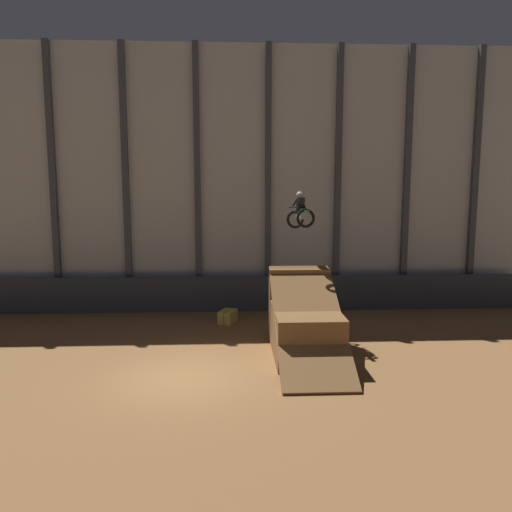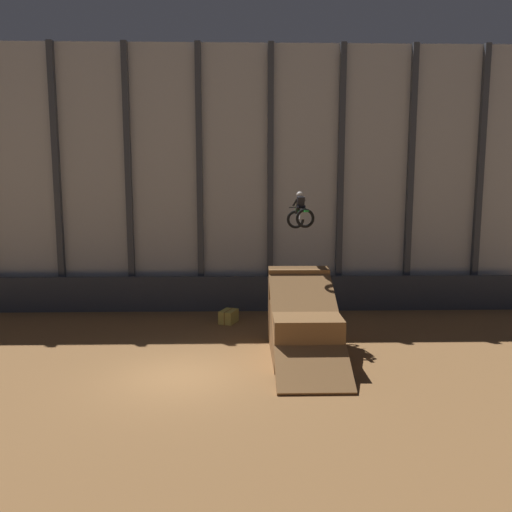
{
  "view_description": "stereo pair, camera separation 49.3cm",
  "coord_description": "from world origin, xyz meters",
  "px_view_note": "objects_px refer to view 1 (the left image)",
  "views": [
    {
      "loc": [
        1.63,
        -15.02,
        5.94
      ],
      "look_at": [
        2.59,
        4.79,
        3.18
      ],
      "focal_mm": 35.0,
      "sensor_mm": 36.0,
      "label": 1
    },
    {
      "loc": [
        2.13,
        -15.03,
        5.94
      ],
      "look_at": [
        2.59,
        4.79,
        3.18
      ],
      "focal_mm": 35.0,
      "sensor_mm": 36.0,
      "label": 2
    }
  ],
  "objects_px": {
    "dirt_ramp": "(304,326)",
    "traffic_cone_near_ramp": "(341,332)",
    "rider_bike_solo": "(300,213)",
    "hay_bale_trackside": "(228,317)"
  },
  "relations": [
    {
      "from": "hay_bale_trackside",
      "to": "traffic_cone_near_ramp",
      "type": "bearing_deg",
      "value": -29.72
    },
    {
      "from": "rider_bike_solo",
      "to": "hay_bale_trackside",
      "type": "distance_m",
      "value": 5.77
    },
    {
      "from": "dirt_ramp",
      "to": "rider_bike_solo",
      "type": "xyz_separation_m",
      "value": [
        0.12,
        2.31,
        3.9
      ]
    },
    {
      "from": "traffic_cone_near_ramp",
      "to": "dirt_ramp",
      "type": "bearing_deg",
      "value": -136.36
    },
    {
      "from": "dirt_ramp",
      "to": "rider_bike_solo",
      "type": "relative_size",
      "value": 3.04
    },
    {
      "from": "dirt_ramp",
      "to": "traffic_cone_near_ramp",
      "type": "xyz_separation_m",
      "value": [
        1.68,
        1.61,
        -0.74
      ]
    },
    {
      "from": "traffic_cone_near_ramp",
      "to": "hay_bale_trackside",
      "type": "relative_size",
      "value": 0.55
    },
    {
      "from": "hay_bale_trackside",
      "to": "rider_bike_solo",
      "type": "bearing_deg",
      "value": -32.56
    },
    {
      "from": "rider_bike_solo",
      "to": "traffic_cone_near_ramp",
      "type": "xyz_separation_m",
      "value": [
        1.57,
        -0.7,
        -4.64
      ]
    },
    {
      "from": "dirt_ramp",
      "to": "traffic_cone_near_ramp",
      "type": "height_order",
      "value": "dirt_ramp"
    }
  ]
}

